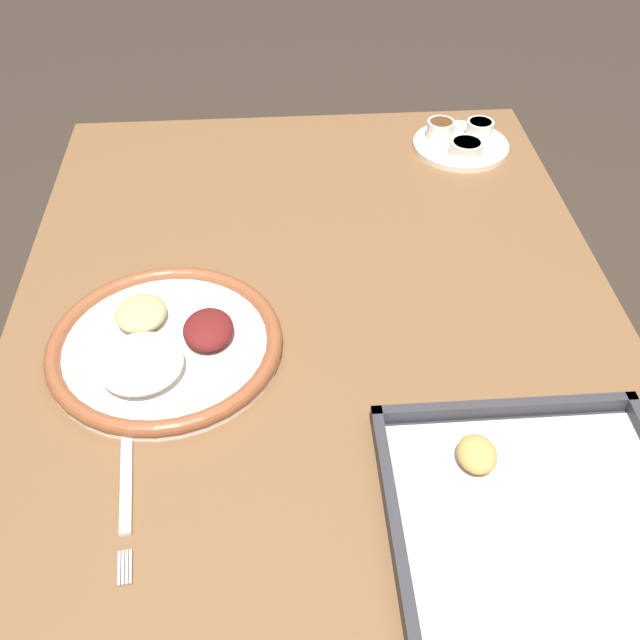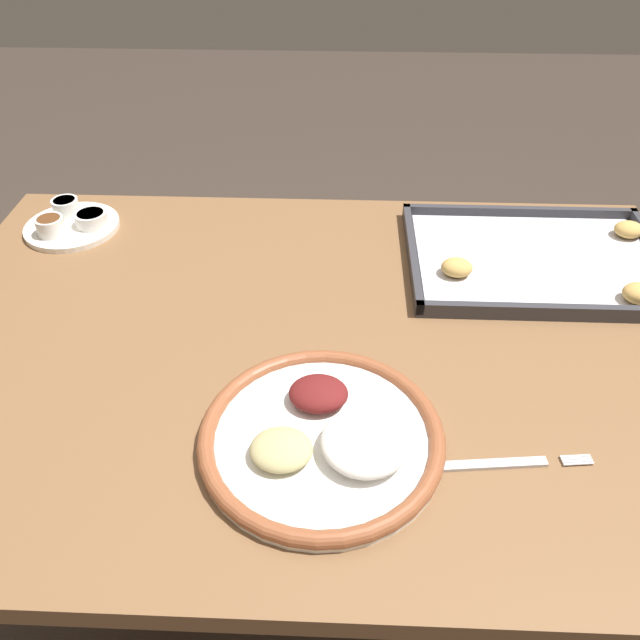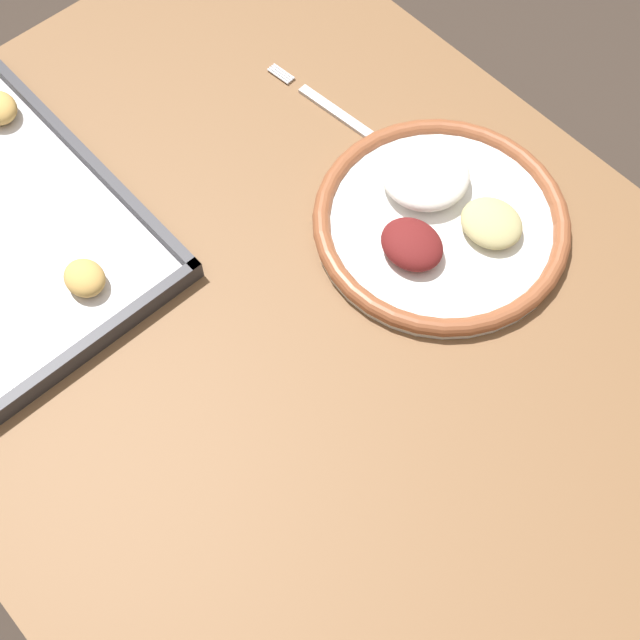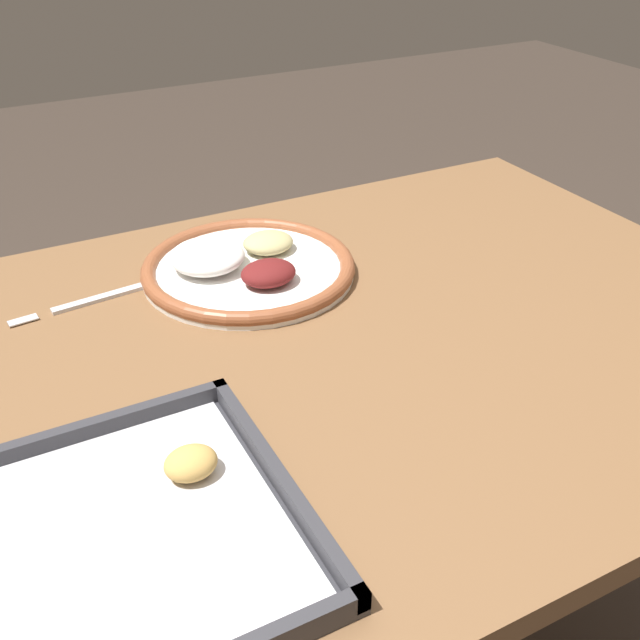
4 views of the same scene
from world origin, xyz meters
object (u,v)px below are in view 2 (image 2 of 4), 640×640
dinner_plate (325,436)px  saucer_plate (71,222)px  fork (487,464)px  baking_tray (541,261)px

dinner_plate → saucer_plate: dinner_plate is taller
dinner_plate → fork: bearing=-7.7°
saucer_plate → baking_tray: (0.80, -0.08, -0.01)m
baking_tray → saucer_plate: bearing=174.2°
saucer_plate → baking_tray: size_ratio=0.39×
fork → saucer_plate: (-0.65, 0.49, 0.01)m
dinner_plate → fork: size_ratio=1.31×
dinner_plate → baking_tray: dinner_plate is taller
dinner_plate → baking_tray: (0.34, 0.38, -0.00)m
saucer_plate → baking_tray: bearing=-5.8°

